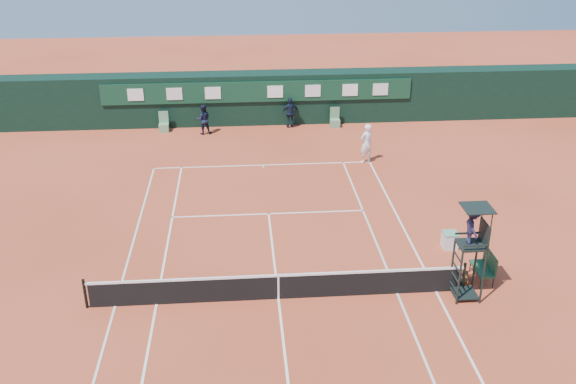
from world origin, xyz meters
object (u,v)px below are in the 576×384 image
at_px(umpire_chair, 472,234).
at_px(player, 366,143).
at_px(tennis_net, 278,286).
at_px(cooler, 450,240).
at_px(player_bench, 486,265).

bearing_deg(umpire_chair, player, 94.97).
relative_size(tennis_net, umpire_chair, 3.77).
height_order(umpire_chair, cooler, umpire_chair).
xyz_separation_m(tennis_net, player, (5.27, 11.90, 0.52)).
height_order(tennis_net, umpire_chair, umpire_chair).
distance_m(umpire_chair, player, 12.41).
relative_size(umpire_chair, player_bench, 2.85).
xyz_separation_m(tennis_net, cooler, (6.88, 2.97, -0.18)).
xyz_separation_m(tennis_net, umpire_chair, (6.34, -0.38, 1.95)).
bearing_deg(player_bench, tennis_net, -175.18).
distance_m(tennis_net, cooler, 7.49).
bearing_deg(tennis_net, umpire_chair, -3.47).
distance_m(tennis_net, umpire_chair, 6.64).
height_order(player_bench, cooler, player_bench).
xyz_separation_m(player_bench, player, (-2.14, 11.27, 0.43)).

